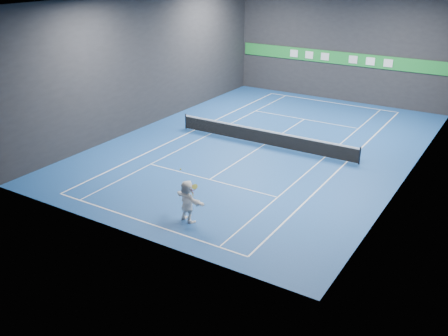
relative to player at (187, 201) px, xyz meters
The scene contains 19 objects.
ground 10.92m from the player, 98.95° to the left, with size 26.00×26.00×0.00m, color navy.
wall_back 24.05m from the player, 94.07° to the left, with size 18.00×0.10×9.00m, color black.
wall_front 4.49m from the player, 126.78° to the right, with size 18.00×0.10×9.00m, color black.
wall_left 15.55m from the player, 134.87° to the left, with size 0.10×26.00×9.00m, color black.
wall_right 13.45m from the player, 55.76° to the left, with size 0.10×26.00×9.00m, color black.
baseline_near 2.28m from the player, 145.74° to the right, with size 10.98×0.08×0.01m, color white.
baseline_far 22.71m from the player, 94.27° to the left, with size 10.98×0.08×0.01m, color white.
sideline_doubles_left 12.96m from the player, 123.77° to the left, with size 0.08×23.78×0.01m, color white.
sideline_doubles_right 11.43m from the player, 70.51° to the left, with size 0.08×23.78×0.01m, color white.
sideline_singles_left 12.25m from the player, 118.38° to the left, with size 0.06×23.78×0.01m, color white.
sideline_singles_right 11.05m from the player, 77.30° to the left, with size 0.06×23.78×0.01m, color white.
service_line_near 4.76m from the player, 111.29° to the left, with size 8.23×0.06×0.01m, color white.
service_line_far 17.25m from the player, 95.63° to the left, with size 8.23×0.06×0.01m, color white.
center_service_line 10.92m from the player, 98.95° to the left, with size 0.06×12.80×0.01m, color white.
player is the anchor object (origin of this frame).
tennis_ball 1.51m from the player, behind, with size 0.07×0.07×0.07m, color yellow.
tennis_net 10.88m from the player, 98.95° to the left, with size 12.50×0.10×1.07m.
sponsor_banner 23.86m from the player, 94.08° to the left, with size 17.64×0.11×1.00m.
tennis_racket 0.76m from the player, ahead, with size 0.48×0.36×0.63m.
Camera 1 is at (13.69, -26.90, 11.16)m, focal length 40.00 mm.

